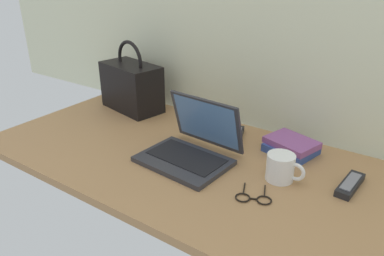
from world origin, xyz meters
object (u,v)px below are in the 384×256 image
(coffee_mug, at_px, (281,167))
(handbag, at_px, (132,86))
(book_stack, at_px, (291,146))
(eyeglasses, at_px, (253,198))
(remote_control_far, at_px, (237,136))
(laptop, at_px, (192,147))
(remote_control_near, at_px, (350,185))

(coffee_mug, height_order, handbag, handbag)
(handbag, relative_size, book_stack, 1.61)
(eyeglasses, bearing_deg, remote_control_far, 125.23)
(laptop, xyz_separation_m, coffee_mug, (0.32, 0.05, 0.00))
(remote_control_far, bearing_deg, coffee_mug, -35.99)
(remote_control_near, distance_m, remote_control_far, 0.48)
(remote_control_far, bearing_deg, remote_control_near, -13.69)
(remote_control_near, distance_m, book_stack, 0.27)
(book_stack, bearing_deg, remote_control_far, -178.04)
(eyeglasses, relative_size, handbag, 0.40)
(eyeglasses, height_order, book_stack, book_stack)
(coffee_mug, xyz_separation_m, remote_control_far, (-0.27, 0.19, -0.03))
(remote_control_far, bearing_deg, eyeglasses, -54.77)
(coffee_mug, distance_m, handbag, 0.86)
(remote_control_near, relative_size, book_stack, 0.80)
(coffee_mug, height_order, remote_control_far, coffee_mug)
(laptop, height_order, coffee_mug, laptop)
(coffee_mug, bearing_deg, remote_control_far, 144.01)
(laptop, distance_m, handbag, 0.58)
(eyeglasses, xyz_separation_m, handbag, (-0.81, 0.35, 0.11))
(handbag, bearing_deg, remote_control_far, -0.69)
(coffee_mug, bearing_deg, remote_control_near, 21.32)
(coffee_mug, distance_m, remote_control_near, 0.22)
(remote_control_near, bearing_deg, handbag, 173.38)
(eyeglasses, bearing_deg, book_stack, 92.76)
(eyeglasses, bearing_deg, remote_control_near, 45.61)
(coffee_mug, distance_m, eyeglasses, 0.16)
(remote_control_near, bearing_deg, eyeglasses, -134.39)
(coffee_mug, bearing_deg, laptop, -171.97)
(remote_control_near, bearing_deg, coffee_mug, -158.68)
(laptop, relative_size, eyeglasses, 2.50)
(laptop, relative_size, handbag, 0.99)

